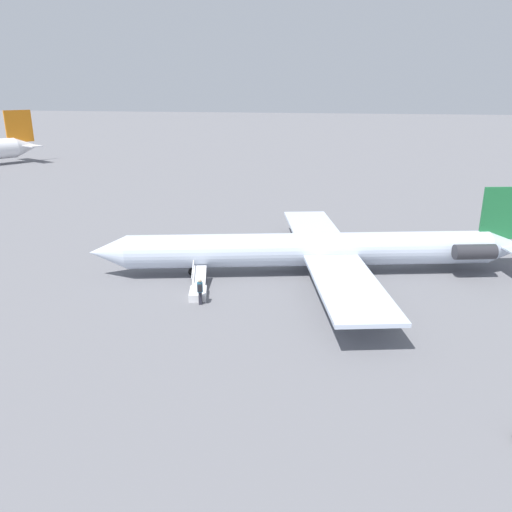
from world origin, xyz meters
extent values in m
plane|color=slate|center=(0.00, 0.00, 0.00)|extent=(600.00, 600.00, 0.00)
cylinder|color=silver|center=(0.00, 0.00, 1.90)|extent=(26.43, 9.63, 2.45)
cone|color=silver|center=(14.18, 4.00, 1.90)|extent=(3.24, 3.04, 2.40)
cone|color=silver|center=(-14.42, -4.07, 1.90)|extent=(3.72, 3.17, 2.40)
cube|color=#1E6B38|center=(-13.80, -3.89, 4.47)|extent=(3.35, 1.12, 3.92)
cube|color=silver|center=(-14.13, -3.99, 2.14)|extent=(3.28, 7.00, 0.12)
cube|color=silver|center=(-3.15, 6.23, 1.71)|extent=(6.82, 11.89, 0.24)
cube|color=silver|center=(0.57, -6.95, 1.71)|extent=(6.82, 11.89, 0.24)
cylinder|color=#2D2D33|center=(-11.66, -1.50, 2.08)|extent=(3.13, 1.86, 1.10)
cylinder|color=#2D2D33|center=(-10.72, -4.81, 2.08)|extent=(3.13, 1.86, 1.10)
cylinder|color=black|center=(8.38, 2.36, 0.30)|extent=(0.62, 0.31, 0.61)
cylinder|color=#2D2D33|center=(8.38, 2.36, 0.70)|extent=(0.11, 0.11, 0.19)
cylinder|color=black|center=(-2.88, 0.33, 0.30)|extent=(0.62, 0.31, 0.61)
cylinder|color=#2D2D33|center=(-2.88, 0.33, 0.70)|extent=(0.11, 0.11, 0.19)
cylinder|color=black|center=(-2.28, -1.79, 0.30)|extent=(0.62, 0.31, 0.61)
cylinder|color=#2D2D33|center=(-2.28, -1.79, 0.70)|extent=(0.11, 0.11, 0.19)
cone|color=silver|center=(61.69, -51.13, 2.87)|extent=(5.38, 5.93, 3.63)
cube|color=orange|center=(62.11, -50.27, 6.77)|extent=(2.54, 4.80, 5.93)
cube|color=silver|center=(61.88, -50.73, 3.25)|extent=(10.31, 6.55, 0.19)
cube|color=silver|center=(6.60, 6.20, 0.25)|extent=(1.55, 2.03, 0.50)
cube|color=silver|center=(7.14, 4.27, 0.80)|extent=(1.47, 2.39, 0.72)
cube|color=silver|center=(7.57, 4.40, 1.30)|extent=(0.66, 2.15, 0.66)
cube|color=#23232D|center=(6.07, 7.22, 0.42)|extent=(0.27, 0.32, 0.85)
cylinder|color=#265972|center=(6.07, 7.22, 1.18)|extent=(0.36, 0.36, 0.65)
sphere|color=beige|center=(6.07, 7.22, 1.62)|extent=(0.24, 0.24, 0.24)
cube|color=black|center=(6.00, 7.48, 1.21)|extent=(0.32, 0.25, 0.44)
camera|label=1|loc=(-4.01, 35.12, 12.95)|focal=35.00mm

